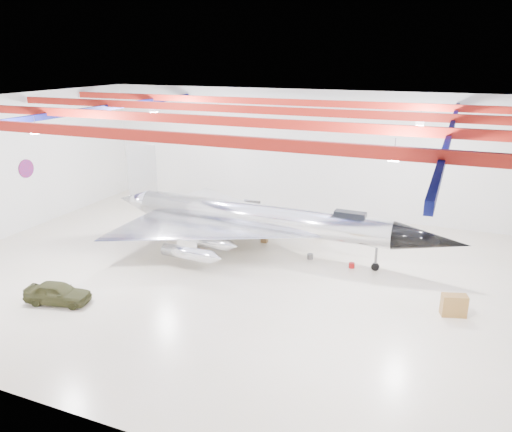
% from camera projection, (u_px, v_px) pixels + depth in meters
% --- Properties ---
extents(floor, '(40.00, 40.00, 0.00)m').
position_uv_depth(floor, '(240.00, 273.00, 33.10)').
color(floor, beige).
rests_on(floor, ground).
extents(wall_back, '(40.00, 0.00, 40.00)m').
position_uv_depth(wall_back, '(308.00, 152.00, 44.59)').
color(wall_back, silver).
rests_on(wall_back, floor).
extents(wall_left, '(0.00, 30.00, 30.00)m').
position_uv_depth(wall_left, '(4.00, 167.00, 38.67)').
color(wall_left, silver).
rests_on(wall_left, floor).
extents(ceiling, '(40.00, 40.00, 0.00)m').
position_uv_depth(ceiling, '(238.00, 105.00, 29.71)').
color(ceiling, '#0A0F38').
rests_on(ceiling, wall_back).
extents(ceiling_structure, '(39.50, 29.50, 1.08)m').
position_uv_depth(ceiling_structure, '(238.00, 116.00, 29.91)').
color(ceiling_structure, maroon).
rests_on(ceiling_structure, ceiling).
extents(wall_roundel, '(0.10, 1.50, 1.50)m').
position_uv_depth(wall_roundel, '(26.00, 169.00, 40.56)').
color(wall_roundel, '#B21414').
rests_on(wall_roundel, wall_left).
extents(jet_aircraft, '(26.68, 15.59, 7.28)m').
position_uv_depth(jet_aircraft, '(258.00, 220.00, 36.12)').
color(jet_aircraft, silver).
rests_on(jet_aircraft, floor).
extents(jeep, '(4.07, 2.36, 1.30)m').
position_uv_depth(jeep, '(58.00, 293.00, 28.96)').
color(jeep, '#393A1D').
rests_on(jeep, floor).
extents(desk, '(1.49, 1.03, 1.24)m').
position_uv_depth(desk, '(454.00, 305.00, 27.58)').
color(desk, brown).
rests_on(desk, floor).
extents(crate_ply, '(0.58, 0.46, 0.40)m').
position_uv_depth(crate_ply, '(202.00, 239.00, 38.76)').
color(crate_ply, olive).
rests_on(crate_ply, floor).
extents(toolbox_red, '(0.57, 0.51, 0.33)m').
position_uv_depth(toolbox_red, '(249.00, 225.00, 42.09)').
color(toolbox_red, maroon).
rests_on(toolbox_red, floor).
extents(engine_drum, '(0.55, 0.55, 0.38)m').
position_uv_depth(engine_drum, '(310.00, 256.00, 35.38)').
color(engine_drum, '#59595B').
rests_on(engine_drum, floor).
extents(parts_bin, '(0.68, 0.57, 0.44)m').
position_uv_depth(parts_bin, '(319.00, 235.00, 39.53)').
color(parts_bin, olive).
rests_on(parts_bin, floor).
extents(tool_chest, '(0.45, 0.45, 0.36)m').
position_uv_depth(tool_chest, '(352.00, 265.00, 33.92)').
color(tool_chest, maroon).
rests_on(tool_chest, floor).
extents(oil_barrel, '(0.50, 0.41, 0.34)m').
position_uv_depth(oil_barrel, '(264.00, 240.00, 38.53)').
color(oil_barrel, olive).
rests_on(oil_barrel, floor).
extents(spares_box, '(0.54, 0.54, 0.37)m').
position_uv_depth(spares_box, '(300.00, 224.00, 42.12)').
color(spares_box, '#59595B').
rests_on(spares_box, floor).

